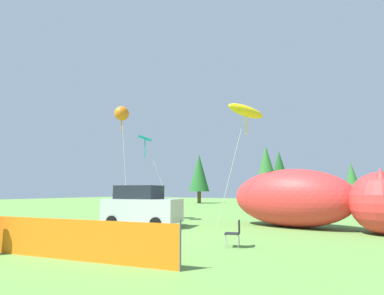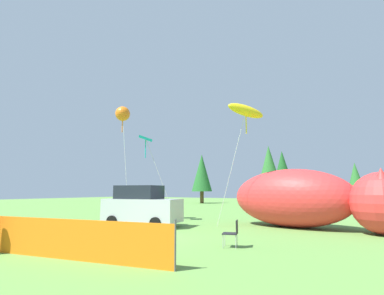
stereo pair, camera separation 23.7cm
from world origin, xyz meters
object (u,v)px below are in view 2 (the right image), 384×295
object	(u,v)px
inflatable_cat	(309,200)
kite_teal_diamond	(146,140)
kite_yellow_hero	(246,111)
kite_orange_flower	(123,114)
parked_car	(142,206)
folding_chair	(233,231)

from	to	relation	value
inflatable_cat	kite_teal_diamond	distance (m)	10.67
kite_yellow_hero	kite_orange_flower	bearing A→B (deg)	-174.32
kite_orange_flower	kite_teal_diamond	bearing A→B (deg)	17.93
inflatable_cat	kite_teal_diamond	bearing A→B (deg)	-159.63
parked_car	kite_orange_flower	xyz separation A→B (m)	(-3.23, 1.53, 6.10)
inflatable_cat	kite_orange_flower	xyz separation A→B (m)	(-11.47, -2.31, 5.74)
parked_car	folding_chair	size ratio (longest dim) A/B	4.82
kite_yellow_hero	kite_teal_diamond	bearing A→B (deg)	-177.41
folding_chair	kite_yellow_hero	world-z (taller)	kite_yellow_hero
parked_car	kite_teal_diamond	size ratio (longest dim) A/B	0.80
inflatable_cat	kite_orange_flower	size ratio (longest dim) A/B	1.21
kite_orange_flower	parked_car	bearing A→B (deg)	-25.29
kite_orange_flower	inflatable_cat	bearing A→B (deg)	11.39
parked_car	kite_orange_flower	size ratio (longest dim) A/B	0.59
folding_chair	inflatable_cat	distance (m)	7.04
parked_car	inflatable_cat	distance (m)	9.09
parked_car	folding_chair	bearing A→B (deg)	-34.43
inflatable_cat	kite_yellow_hero	bearing A→B (deg)	-142.77
inflatable_cat	kite_teal_diamond	size ratio (longest dim) A/B	1.64
parked_car	kite_yellow_hero	distance (m)	7.92
inflatable_cat	kite_yellow_hero	distance (m)	5.86
kite_teal_diamond	kite_orange_flower	xyz separation A→B (m)	(-1.68, -0.54, 1.88)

